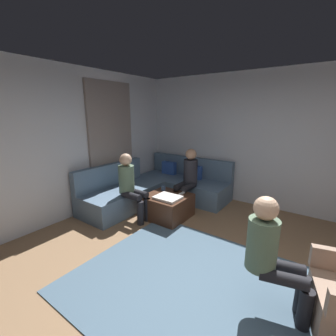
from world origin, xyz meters
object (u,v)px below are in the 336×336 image
Objects in this scene: coffee_mug at (163,188)px; person_on_armchair at (272,253)px; person_on_couch_side at (131,184)px; game_remote at (182,193)px; person_on_couch_back at (188,176)px; sectional_couch at (158,188)px; ottoman at (167,206)px.

coffee_mug is 0.08× the size of person_on_armchair.
game_remote is at bearing 133.64° from person_on_couch_side.
coffee_mug is 2.58m from person_on_armchair.
person_on_couch_back is (0.30, 0.42, 0.19)m from coffee_mug.
person_on_couch_side is (-0.58, -1.03, 0.00)m from person_on_couch_back.
person_on_couch_side reaches higher than coffee_mug.
game_remote is (0.83, -0.33, 0.15)m from sectional_couch.
person_on_couch_side is at bearing -136.36° from game_remote.
game_remote is at bearing 104.87° from person_on_couch_back.
person_on_couch_back is at bearing 82.57° from ottoman.
coffee_mug reaches higher than ottoman.
ottoman is at bearing -132.94° from person_on_armchair.
person_on_couch_side is at bearing -114.64° from coffee_mug.
sectional_couch reaches higher than coffee_mug.
ottoman is at bearing 82.57° from person_on_couch_back.
sectional_couch is 26.84× the size of coffee_mug.
coffee_mug is 0.08× the size of person_on_couch_back.
person_on_armchair is at bearing -36.12° from game_remote.
sectional_couch is 0.59m from coffee_mug.
ottoman is at bearing -129.29° from game_remote.
person_on_couch_back is (0.08, 0.60, 0.45)m from ottoman.
person_on_armchair reaches higher than game_remote.
sectional_couch is at bearing -135.95° from person_on_armchair.
sectional_couch is 0.90m from game_remote.
person_on_couch_back and person_on_couch_side have the same top height.
person_on_couch_side is at bearing -81.38° from sectional_couch.
sectional_couch is at bearing 139.74° from ottoman.
person_on_couch_back is 2.58m from person_on_armchair.
sectional_couch is 1.05m from person_on_couch_side.
game_remote is 0.12× the size of person_on_couch_side.
coffee_mug is at bearing 54.74° from person_on_couch_back.
sectional_couch is 0.82m from person_on_couch_back.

